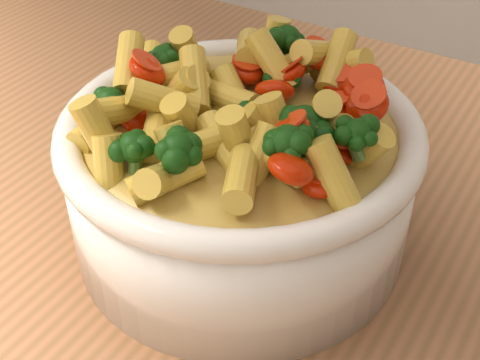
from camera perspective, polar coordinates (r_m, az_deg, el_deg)
The scene contains 3 objects.
table at distance 0.63m, azimuth -2.36°, elevation -11.05°, with size 1.20×0.80×0.90m.
serving_bowl at distance 0.51m, azimuth 0.00°, elevation 0.13°, with size 0.27×0.27×0.12m.
pasta_salad at distance 0.47m, azimuth 0.00°, elevation 7.06°, with size 0.21×0.21×0.05m.
Camera 1 is at (0.24, -0.34, 1.27)m, focal length 50.00 mm.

